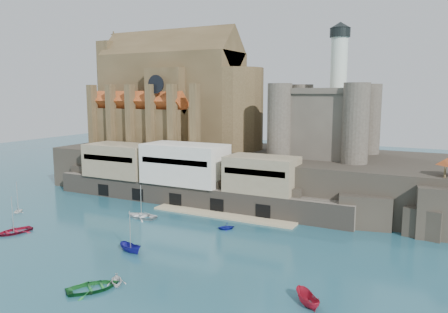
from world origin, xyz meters
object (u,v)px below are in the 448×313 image
boat_1 (117,284)px  castle_keep (326,119)px  boat_2 (131,252)px  boat_0 (14,233)px  church (176,100)px

boat_1 → castle_keep: bearing=35.3°
castle_keep → boat_1: (-11.74, -56.55, -18.31)m
castle_keep → boat_2: (-17.46, -46.77, -18.31)m
castle_keep → boat_0: size_ratio=4.77×
boat_0 → boat_2: bearing=19.6°
church → boat_1: (28.46, -57.33, -22.13)m
boat_0 → boat_1: 30.46m
boat_0 → boat_2: boat_0 is taller
castle_keep → boat_1: castle_keep is taller
boat_2 → castle_keep: bearing=-6.6°
boat_1 → boat_2: 11.33m
church → boat_0: (-1.04, -49.75, -22.13)m
boat_1 → boat_2: (-5.72, 9.78, 0.00)m
castle_keep → boat_0: castle_keep is taller
castle_keep → boat_0: (-41.25, -48.98, -18.31)m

